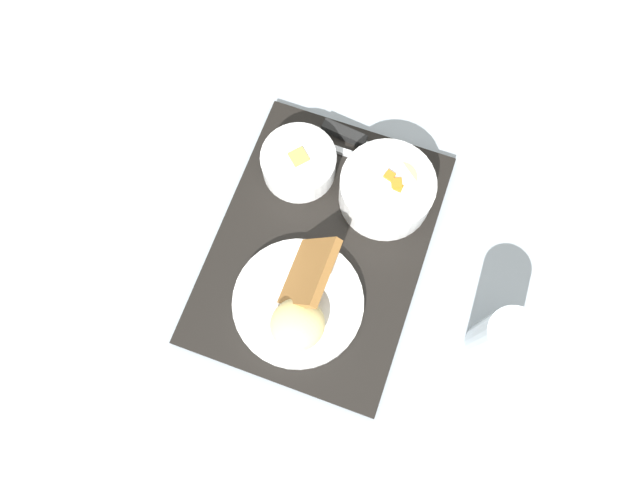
{
  "coord_description": "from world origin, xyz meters",
  "views": [
    {
      "loc": [
        0.23,
        0.08,
        0.82
      ],
      "look_at": [
        0.0,
        0.0,
        0.04
      ],
      "focal_mm": 32.0,
      "sensor_mm": 36.0,
      "label": 1
    }
  ],
  "objects_px": {
    "spoon": "(361,158)",
    "glass_water": "(500,340)",
    "bowl_salad": "(387,189)",
    "plate_main": "(301,305)",
    "bowl_soup": "(299,162)",
    "knife": "(353,137)"
  },
  "relations": [
    {
      "from": "bowl_salad",
      "to": "plate_main",
      "type": "bearing_deg",
      "value": -16.56
    },
    {
      "from": "bowl_salad",
      "to": "plate_main",
      "type": "height_order",
      "value": "plate_main"
    },
    {
      "from": "bowl_soup",
      "to": "glass_water",
      "type": "distance_m",
      "value": 0.39
    },
    {
      "from": "bowl_soup",
      "to": "plate_main",
      "type": "relative_size",
      "value": 0.61
    },
    {
      "from": "spoon",
      "to": "glass_water",
      "type": "xyz_separation_m",
      "value": [
        0.21,
        0.27,
        0.03
      ]
    },
    {
      "from": "knife",
      "to": "spoon",
      "type": "bearing_deg",
      "value": -45.73
    },
    {
      "from": "knife",
      "to": "spoon",
      "type": "xyz_separation_m",
      "value": [
        0.03,
        0.02,
        -0.0
      ]
    },
    {
      "from": "bowl_salad",
      "to": "plate_main",
      "type": "distance_m",
      "value": 0.21
    },
    {
      "from": "plate_main",
      "to": "spoon",
      "type": "bearing_deg",
      "value": 178.73
    },
    {
      "from": "plate_main",
      "to": "glass_water",
      "type": "bearing_deg",
      "value": 98.69
    },
    {
      "from": "knife",
      "to": "bowl_salad",
      "type": "bearing_deg",
      "value": -39.13
    },
    {
      "from": "glass_water",
      "to": "knife",
      "type": "bearing_deg",
      "value": -129.57
    },
    {
      "from": "bowl_salad",
      "to": "spoon",
      "type": "xyz_separation_m",
      "value": [
        -0.05,
        -0.05,
        -0.03
      ]
    },
    {
      "from": "spoon",
      "to": "glass_water",
      "type": "bearing_deg",
      "value": -37.3
    },
    {
      "from": "spoon",
      "to": "glass_water",
      "type": "height_order",
      "value": "glass_water"
    },
    {
      "from": "plate_main",
      "to": "spoon",
      "type": "relative_size",
      "value": 1.32
    },
    {
      "from": "spoon",
      "to": "glass_water",
      "type": "relative_size",
      "value": 1.21
    },
    {
      "from": "bowl_salad",
      "to": "spoon",
      "type": "bearing_deg",
      "value": -131.94
    },
    {
      "from": "bowl_salad",
      "to": "spoon",
      "type": "distance_m",
      "value": 0.08
    },
    {
      "from": "plate_main",
      "to": "glass_water",
      "type": "distance_m",
      "value": 0.28
    },
    {
      "from": "bowl_salad",
      "to": "glass_water",
      "type": "height_order",
      "value": "glass_water"
    },
    {
      "from": "bowl_soup",
      "to": "spoon",
      "type": "height_order",
      "value": "bowl_soup"
    }
  ]
}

